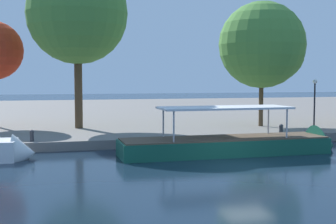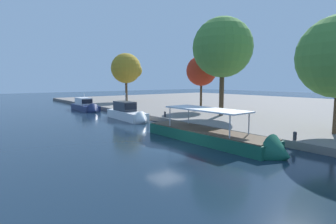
% 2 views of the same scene
% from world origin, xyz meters
% --- Properties ---
extents(ground_plane, '(220.00, 220.00, 0.00)m').
position_xyz_m(ground_plane, '(0.00, 0.00, 0.00)').
color(ground_plane, '#142333').
extents(motor_yacht_0, '(9.34, 2.75, 3.94)m').
position_xyz_m(motor_yacht_0, '(-29.85, 5.11, 0.60)').
color(motor_yacht_0, navy).
rests_on(motor_yacht_0, ground_plane).
extents(motor_yacht_1, '(9.21, 2.69, 4.32)m').
position_xyz_m(motor_yacht_1, '(-15.24, 5.33, 0.69)').
color(motor_yacht_1, white).
rests_on(motor_yacht_1, ground_plane).
extents(tour_boat_2, '(13.95, 3.13, 3.94)m').
position_xyz_m(tour_boat_2, '(1.37, 4.14, 0.39)').
color(tour_boat_2, '#14513D').
rests_on(tour_boat_2, ground_plane).
extents(mooring_bollard_0, '(0.27, 0.27, 0.73)m').
position_xyz_m(mooring_bollard_0, '(-10.97, 8.28, 1.00)').
color(mooring_bollard_0, '#2D2D33').
rests_on(mooring_bollard_0, dock_promenade).
extents(mooring_bollard_1, '(0.29, 0.29, 0.82)m').
position_xyz_m(mooring_bollard_1, '(-20.96, 8.25, 1.04)').
color(mooring_bollard_1, '#2D2D33').
rests_on(mooring_bollard_1, dock_promenade).
extents(mooring_bollard_2, '(0.30, 0.30, 0.70)m').
position_xyz_m(mooring_bollard_2, '(6.19, 8.08, 0.97)').
color(mooring_bollard_2, '#2D2D33').
rests_on(mooring_bollard_2, dock_promenade).
extents(tree_0, '(6.65, 6.65, 10.73)m').
position_xyz_m(tree_0, '(-36.96, 17.50, 7.98)').
color(tree_0, '#4C3823').
rests_on(tree_0, dock_promenade).
extents(tree_1, '(4.76, 4.76, 8.59)m').
position_xyz_m(tree_1, '(-14.14, 18.08, 6.73)').
color(tree_1, '#4C3823').
rests_on(tree_1, dock_promenade).
extents(tree_3, '(7.90, 7.90, 12.96)m').
position_xyz_m(tree_3, '(-7.81, 15.64, 9.52)').
color(tree_3, '#4C3823').
rests_on(tree_3, dock_promenade).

